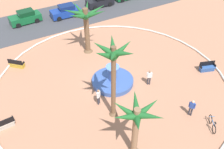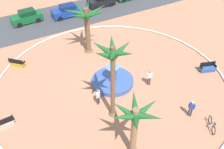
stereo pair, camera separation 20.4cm
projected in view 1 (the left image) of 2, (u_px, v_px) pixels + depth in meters
name	position (u px, v px, depth m)	size (l,w,h in m)	color
ground_plane	(112.00, 82.00, 23.70)	(80.00, 80.00, 0.00)	tan
plaza_curb	(112.00, 82.00, 23.64)	(22.01, 22.01, 0.20)	silver
street_asphalt	(55.00, 18.00, 33.96)	(48.00, 8.00, 0.03)	#424247
fountain	(113.00, 81.00, 23.46)	(3.93, 3.93, 1.96)	#38569E
palm_tree_near_fountain	(86.00, 20.00, 25.34)	(4.39, 4.34, 5.36)	brown
palm_tree_by_curb	(136.00, 120.00, 15.73)	(3.44, 3.25, 4.70)	#8E6B4C
palm_tree_mid_plaza	(113.00, 63.00, 17.23)	(3.07, 3.14, 6.91)	brown
bench_east	(4.00, 125.00, 19.33)	(1.62, 0.56, 1.00)	beige
bench_west	(207.00, 68.00, 24.91)	(1.68, 1.01, 1.00)	#335BA8
bench_north	(17.00, 64.00, 25.34)	(1.49, 1.48, 1.00)	gold
bicycle_red_frame	(212.00, 124.00, 19.34)	(0.97, 1.48, 0.94)	black
person_cyclist_helmet	(192.00, 107.00, 19.98)	(0.33, 0.48, 1.65)	#33333D
person_cyclist_photo	(98.00, 96.00, 20.98)	(0.45, 0.36, 1.62)	#33333D
person_pedestrian_stroll	(149.00, 77.00, 22.93)	(0.46, 0.35, 1.64)	#33333D
parked_car_leftmost	(25.00, 17.00, 32.51)	(4.08, 2.08, 1.67)	#145B2D
parked_car_second	(66.00, 11.00, 33.89)	(4.05, 2.01, 1.67)	navy
parked_car_third	(100.00, 1.00, 36.58)	(4.02, 1.96, 1.67)	black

